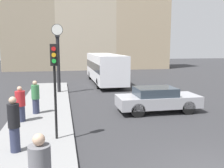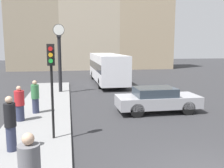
{
  "view_description": "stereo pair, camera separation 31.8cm",
  "coord_description": "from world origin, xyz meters",
  "px_view_note": "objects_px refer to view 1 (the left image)",
  "views": [
    {
      "loc": [
        -4.07,
        -5.5,
        3.52
      ],
      "look_at": [
        -1.3,
        8.4,
        1.36
      ],
      "focal_mm": 40.0,
      "sensor_mm": 36.0,
      "label": 1
    },
    {
      "loc": [
        -3.75,
        -5.56,
        3.52
      ],
      "look_at": [
        -1.3,
        8.4,
        1.36
      ],
      "focal_mm": 40.0,
      "sensor_mm": 36.0,
      "label": 2
    }
  ],
  "objects_px": {
    "street_clock": "(58,57)",
    "pedestrian_green_hoodie": "(36,97)",
    "sedan_car": "(157,99)",
    "pedestrian_red_top": "(20,104)",
    "bus_distant": "(105,67)",
    "traffic_light_near": "(54,72)",
    "pedestrian_black_jacket": "(14,124)"
  },
  "relations": [
    {
      "from": "street_clock",
      "to": "sedan_car",
      "type": "bearing_deg",
      "value": -50.55
    },
    {
      "from": "street_clock",
      "to": "pedestrian_green_hoodie",
      "type": "distance_m",
      "value": 6.26
    },
    {
      "from": "sedan_car",
      "to": "pedestrian_red_top",
      "type": "xyz_separation_m",
      "value": [
        -6.84,
        -0.83,
        0.22
      ]
    },
    {
      "from": "pedestrian_green_hoodie",
      "to": "pedestrian_red_top",
      "type": "bearing_deg",
      "value": -112.6
    },
    {
      "from": "pedestrian_green_hoodie",
      "to": "pedestrian_black_jacket",
      "type": "bearing_deg",
      "value": -92.37
    },
    {
      "from": "pedestrian_green_hoodie",
      "to": "traffic_light_near",
      "type": "bearing_deg",
      "value": -73.87
    },
    {
      "from": "sedan_car",
      "to": "traffic_light_near",
      "type": "height_order",
      "value": "traffic_light_near"
    },
    {
      "from": "traffic_light_near",
      "to": "pedestrian_black_jacket",
      "type": "distance_m",
      "value": 2.23
    },
    {
      "from": "bus_distant",
      "to": "traffic_light_near",
      "type": "bearing_deg",
      "value": -106.45
    },
    {
      "from": "traffic_light_near",
      "to": "pedestrian_green_hoodie",
      "type": "xyz_separation_m",
      "value": [
        -1.09,
        3.76,
        -1.66
      ]
    },
    {
      "from": "bus_distant",
      "to": "street_clock",
      "type": "height_order",
      "value": "street_clock"
    },
    {
      "from": "pedestrian_green_hoodie",
      "to": "bus_distant",
      "type": "bearing_deg",
      "value": 63.23
    },
    {
      "from": "sedan_car",
      "to": "pedestrian_red_top",
      "type": "relative_size",
      "value": 2.73
    },
    {
      "from": "pedestrian_red_top",
      "to": "pedestrian_green_hoodie",
      "type": "relative_size",
      "value": 0.96
    },
    {
      "from": "bus_distant",
      "to": "pedestrian_green_hoodie",
      "type": "bearing_deg",
      "value": -116.77
    },
    {
      "from": "bus_distant",
      "to": "pedestrian_black_jacket",
      "type": "height_order",
      "value": "bus_distant"
    },
    {
      "from": "traffic_light_near",
      "to": "pedestrian_green_hoodie",
      "type": "height_order",
      "value": "traffic_light_near"
    },
    {
      "from": "sedan_car",
      "to": "pedestrian_red_top",
      "type": "height_order",
      "value": "pedestrian_red_top"
    },
    {
      "from": "traffic_light_near",
      "to": "pedestrian_green_hoodie",
      "type": "bearing_deg",
      "value": 106.13
    },
    {
      "from": "pedestrian_black_jacket",
      "to": "bus_distant",
      "type": "bearing_deg",
      "value": 70.11
    },
    {
      "from": "traffic_light_near",
      "to": "street_clock",
      "type": "bearing_deg",
      "value": 90.07
    },
    {
      "from": "pedestrian_red_top",
      "to": "pedestrian_black_jacket",
      "type": "bearing_deg",
      "value": -84.38
    },
    {
      "from": "bus_distant",
      "to": "pedestrian_red_top",
      "type": "xyz_separation_m",
      "value": [
        -5.83,
        -11.78,
        -0.65
      ]
    },
    {
      "from": "pedestrian_red_top",
      "to": "pedestrian_black_jacket",
      "type": "relative_size",
      "value": 0.89
    },
    {
      "from": "street_clock",
      "to": "pedestrian_red_top",
      "type": "relative_size",
      "value": 3.08
    },
    {
      "from": "pedestrian_red_top",
      "to": "pedestrian_green_hoodie",
      "type": "bearing_deg",
      "value": 67.4
    },
    {
      "from": "sedan_car",
      "to": "street_clock",
      "type": "height_order",
      "value": "street_clock"
    },
    {
      "from": "sedan_car",
      "to": "traffic_light_near",
      "type": "bearing_deg",
      "value": -147.51
    },
    {
      "from": "sedan_car",
      "to": "pedestrian_red_top",
      "type": "bearing_deg",
      "value": -173.05
    },
    {
      "from": "street_clock",
      "to": "pedestrian_green_hoodie",
      "type": "xyz_separation_m",
      "value": [
        -1.08,
        -5.92,
        -1.73
      ]
    },
    {
      "from": "bus_distant",
      "to": "traffic_light_near",
      "type": "height_order",
      "value": "traffic_light_near"
    },
    {
      "from": "sedan_car",
      "to": "bus_distant",
      "type": "relative_size",
      "value": 0.45
    }
  ]
}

